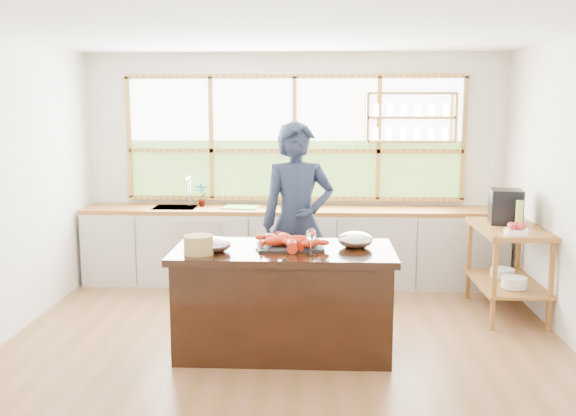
# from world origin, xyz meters

# --- Properties ---
(ground_plane) EXTENTS (5.00, 5.00, 0.00)m
(ground_plane) POSITION_xyz_m (0.00, 0.00, 0.00)
(ground_plane) COLOR brown
(room_shell) EXTENTS (5.02, 4.52, 2.71)m
(room_shell) POSITION_xyz_m (0.02, 0.51, 1.75)
(room_shell) COLOR silver
(room_shell) RESTS_ON ground_plane
(back_counter) EXTENTS (4.90, 0.63, 0.90)m
(back_counter) POSITION_xyz_m (-0.02, 1.94, 0.45)
(back_counter) COLOR beige
(back_counter) RESTS_ON ground_plane
(right_shelf_unit) EXTENTS (0.62, 1.10, 0.90)m
(right_shelf_unit) POSITION_xyz_m (2.19, 0.89, 0.60)
(right_shelf_unit) COLOR brown
(right_shelf_unit) RESTS_ON ground_plane
(island) EXTENTS (1.85, 0.90, 0.90)m
(island) POSITION_xyz_m (0.00, -0.20, 0.45)
(island) COLOR black
(island) RESTS_ON ground_plane
(cook) EXTENTS (0.78, 0.59, 1.94)m
(cook) POSITION_xyz_m (0.09, 0.61, 0.97)
(cook) COLOR #192237
(cook) RESTS_ON ground_plane
(potted_plant) EXTENTS (0.17, 0.13, 0.29)m
(potted_plant) POSITION_xyz_m (-1.10, 2.00, 1.04)
(potted_plant) COLOR slate
(potted_plant) RESTS_ON back_counter
(cutting_board) EXTENTS (0.45, 0.37, 0.01)m
(cutting_board) POSITION_xyz_m (-0.62, 1.94, 0.91)
(cutting_board) COLOR #60AE3A
(cutting_board) RESTS_ON back_counter
(espresso_machine) EXTENTS (0.35, 0.37, 0.35)m
(espresso_machine) POSITION_xyz_m (2.19, 1.06, 1.07)
(espresso_machine) COLOR black
(espresso_machine) RESTS_ON right_shelf_unit
(wine_bottle) EXTENTS (0.07, 0.07, 0.28)m
(wine_bottle) POSITION_xyz_m (2.24, 0.77, 1.04)
(wine_bottle) COLOR #A8BC56
(wine_bottle) RESTS_ON right_shelf_unit
(fruit_bowl) EXTENTS (0.22, 0.22, 0.11)m
(fruit_bowl) POSITION_xyz_m (2.14, 0.51, 0.95)
(fruit_bowl) COLOR white
(fruit_bowl) RESTS_ON right_shelf_unit
(slate_board) EXTENTS (0.59, 0.46, 0.02)m
(slate_board) POSITION_xyz_m (0.05, -0.15, 0.91)
(slate_board) COLOR black
(slate_board) RESTS_ON island
(lobster_pile) EXTENTS (0.55, 0.48, 0.08)m
(lobster_pile) POSITION_xyz_m (0.04, -0.16, 0.96)
(lobster_pile) COLOR red
(lobster_pile) RESTS_ON slate_board
(mixing_bowl_left) EXTENTS (0.27, 0.27, 0.13)m
(mixing_bowl_left) POSITION_xyz_m (-0.56, -0.32, 0.96)
(mixing_bowl_left) COLOR #B8B9BF
(mixing_bowl_left) RESTS_ON island
(mixing_bowl_right) EXTENTS (0.30, 0.30, 0.14)m
(mixing_bowl_right) POSITION_xyz_m (0.61, -0.11, 0.96)
(mixing_bowl_right) COLOR #B8B9BF
(mixing_bowl_right) RESTS_ON island
(wine_glass) EXTENTS (0.08, 0.08, 0.22)m
(wine_glass) POSITION_xyz_m (0.23, -0.44, 1.06)
(wine_glass) COLOR white
(wine_glass) RESTS_ON island
(wicker_basket) EXTENTS (0.24, 0.24, 0.15)m
(wicker_basket) POSITION_xyz_m (-0.68, -0.43, 0.98)
(wicker_basket) COLOR #A5834E
(wicker_basket) RESTS_ON island
(parchment_roll) EXTENTS (0.22, 0.30, 0.08)m
(parchment_roll) POSITION_xyz_m (-0.74, -0.09, 0.94)
(parchment_roll) COLOR silver
(parchment_roll) RESTS_ON island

